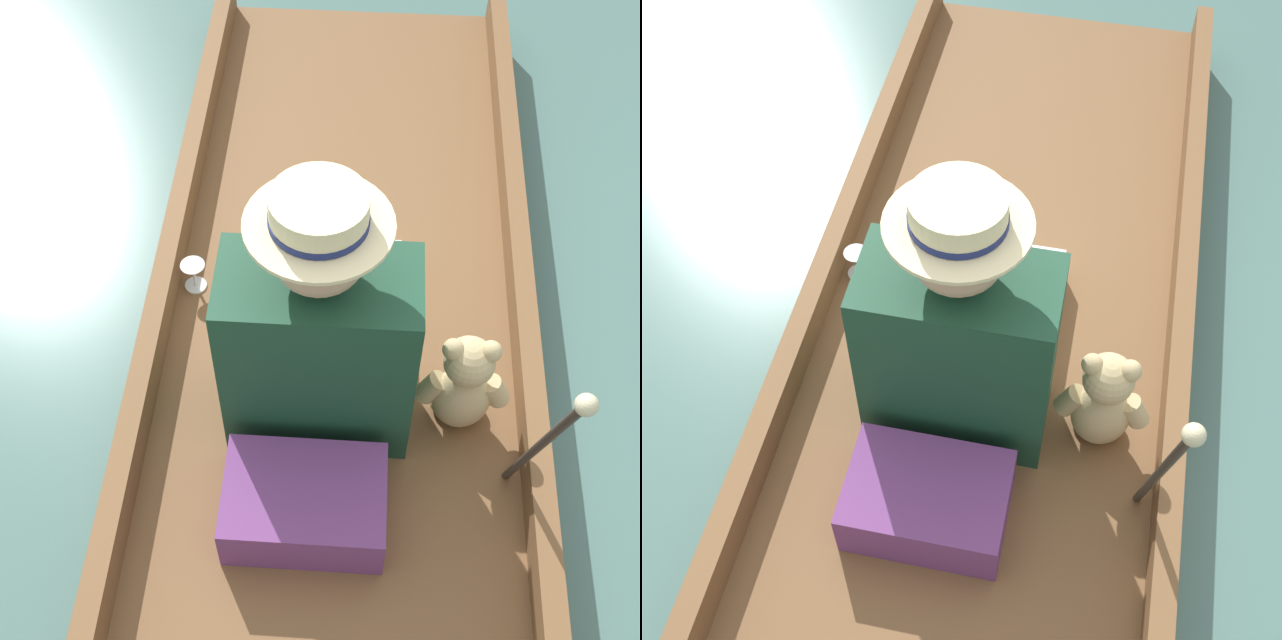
{
  "view_description": "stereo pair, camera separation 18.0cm",
  "coord_description": "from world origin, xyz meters",
  "views": [
    {
      "loc": [
        0.04,
        -1.52,
        2.24
      ],
      "look_at": [
        -0.04,
        -0.21,
        0.49
      ],
      "focal_mm": 50.0,
      "sensor_mm": 36.0,
      "label": 1
    },
    {
      "loc": [
        0.22,
        -1.49,
        2.24
      ],
      "look_at": [
        -0.04,
        -0.21,
        0.49
      ],
      "focal_mm": 50.0,
      "sensor_mm": 36.0,
      "label": 2
    }
  ],
  "objects": [
    {
      "name": "wine_glass",
      "position": [
        -0.45,
        0.18,
        0.18
      ],
      "size": [
        0.07,
        0.07,
        0.1
      ],
      "color": "silver",
      "rests_on": "punt_boat"
    },
    {
      "name": "ground_plane",
      "position": [
        0.0,
        0.0,
        0.0
      ],
      "size": [
        16.0,
        16.0,
        0.0
      ],
      "primitive_type": "plane",
      "color": "#476B66"
    },
    {
      "name": "punt_boat",
      "position": [
        0.0,
        0.0,
        0.07
      ],
      "size": [
        1.12,
        3.26,
        0.23
      ],
      "color": "brown",
      "rests_on": "ground_plane"
    },
    {
      "name": "seated_person",
      "position": [
        -0.04,
        -0.19,
        0.42
      ],
      "size": [
        0.48,
        0.72,
        0.84
      ],
      "rotation": [
        0.0,
        0.0,
        0.07
      ],
      "color": "white",
      "rests_on": "punt_boat"
    },
    {
      "name": "seat_cushion",
      "position": [
        -0.06,
        -0.56,
        0.19
      ],
      "size": [
        0.4,
        0.28,
        0.16
      ],
      "color": "#6B3875",
      "rests_on": "punt_boat"
    },
    {
      "name": "teddy_bear",
      "position": [
        0.33,
        -0.24,
        0.28
      ],
      "size": [
        0.25,
        0.15,
        0.36
      ],
      "color": "tan",
      "rests_on": "punt_boat"
    },
    {
      "name": "walking_cane",
      "position": [
        0.46,
        -0.56,
        0.58
      ],
      "size": [
        0.04,
        0.29,
        0.8
      ],
      "color": "#2D2823",
      "rests_on": "punt_boat"
    }
  ]
}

